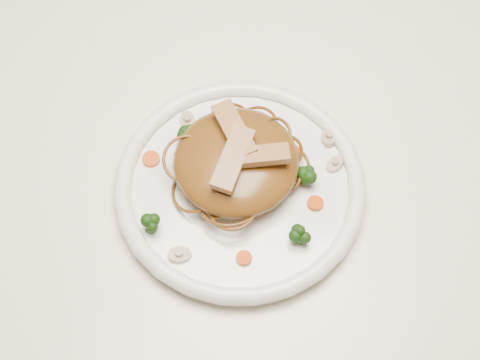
% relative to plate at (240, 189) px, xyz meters
% --- Properties ---
extents(ground, '(4.00, 4.00, 0.00)m').
position_rel_plate_xyz_m(ground, '(-0.02, 0.10, -0.76)').
color(ground, brown).
rests_on(ground, ground).
extents(table, '(1.20, 0.80, 0.75)m').
position_rel_plate_xyz_m(table, '(-0.02, 0.10, -0.11)').
color(table, white).
rests_on(table, ground).
extents(plate, '(0.31, 0.31, 0.02)m').
position_rel_plate_xyz_m(plate, '(0.00, 0.00, 0.00)').
color(plate, white).
rests_on(plate, table).
extents(noodle_mound, '(0.17, 0.17, 0.05)m').
position_rel_plate_xyz_m(noodle_mound, '(-0.01, 0.01, 0.03)').
color(noodle_mound, brown).
rests_on(noodle_mound, plate).
extents(chicken_a, '(0.07, 0.05, 0.01)m').
position_rel_plate_xyz_m(chicken_a, '(0.02, 0.01, 0.06)').
color(chicken_a, '#A1734C').
rests_on(chicken_a, noodle_mound).
extents(chicken_b, '(0.07, 0.07, 0.01)m').
position_rel_plate_xyz_m(chicken_b, '(-0.02, 0.03, 0.07)').
color(chicken_b, '#A1734C').
rests_on(chicken_b, noodle_mound).
extents(chicken_c, '(0.03, 0.08, 0.01)m').
position_rel_plate_xyz_m(chicken_c, '(-0.01, -0.00, 0.07)').
color(chicken_c, '#A1734C').
rests_on(chicken_c, noodle_mound).
extents(broccoli_0, '(0.03, 0.03, 0.03)m').
position_rel_plate_xyz_m(broccoli_0, '(0.07, 0.04, 0.02)').
color(broccoli_0, '#16320A').
rests_on(broccoli_0, plate).
extents(broccoli_1, '(0.03, 0.03, 0.03)m').
position_rel_plate_xyz_m(broccoli_1, '(-0.08, 0.03, 0.02)').
color(broccoli_1, '#16320A').
rests_on(broccoli_1, plate).
extents(broccoli_2, '(0.03, 0.03, 0.03)m').
position_rel_plate_xyz_m(broccoli_2, '(-0.07, -0.09, 0.02)').
color(broccoli_2, '#16320A').
rests_on(broccoli_2, plate).
extents(broccoli_3, '(0.03, 0.03, 0.03)m').
position_rel_plate_xyz_m(broccoli_3, '(0.09, -0.04, 0.02)').
color(broccoli_3, '#16320A').
rests_on(broccoli_3, plate).
extents(carrot_0, '(0.03, 0.03, 0.00)m').
position_rel_plate_xyz_m(carrot_0, '(0.04, 0.06, 0.01)').
color(carrot_0, '#CE4007').
rests_on(carrot_0, plate).
extents(carrot_1, '(0.02, 0.02, 0.00)m').
position_rel_plate_xyz_m(carrot_1, '(-0.11, -0.01, 0.01)').
color(carrot_1, '#CE4007').
rests_on(carrot_1, plate).
extents(carrot_2, '(0.02, 0.02, 0.00)m').
position_rel_plate_xyz_m(carrot_2, '(0.09, 0.01, 0.01)').
color(carrot_2, '#CE4007').
rests_on(carrot_2, plate).
extents(carrot_3, '(0.03, 0.03, 0.00)m').
position_rel_plate_xyz_m(carrot_3, '(-0.03, 0.09, 0.01)').
color(carrot_3, '#CE4007').
rests_on(carrot_3, plate).
extents(carrot_4, '(0.02, 0.02, 0.00)m').
position_rel_plate_xyz_m(carrot_4, '(0.04, -0.08, 0.01)').
color(carrot_4, '#CE4007').
rests_on(carrot_4, plate).
extents(mushroom_0, '(0.04, 0.04, 0.01)m').
position_rel_plate_xyz_m(mushroom_0, '(-0.03, -0.11, 0.01)').
color(mushroom_0, '#C6B294').
rests_on(mushroom_0, plate).
extents(mushroom_1, '(0.03, 0.03, 0.01)m').
position_rel_plate_xyz_m(mushroom_1, '(0.09, 0.07, 0.01)').
color(mushroom_1, '#C6B294').
rests_on(mushroom_1, plate).
extents(mushroom_2, '(0.04, 0.04, 0.01)m').
position_rel_plate_xyz_m(mushroom_2, '(-0.09, 0.06, 0.01)').
color(mushroom_2, '#C6B294').
rests_on(mushroom_2, plate).
extents(mushroom_3, '(0.03, 0.03, 0.01)m').
position_rel_plate_xyz_m(mushroom_3, '(0.07, 0.10, 0.01)').
color(mushroom_3, '#C6B294').
rests_on(mushroom_3, plate).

